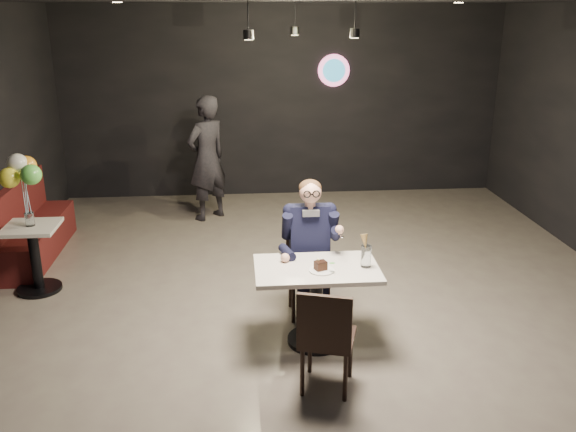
{
  "coord_description": "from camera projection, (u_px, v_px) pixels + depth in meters",
  "views": [
    {
      "loc": [
        -0.76,
        -5.24,
        2.92
      ],
      "look_at": [
        -0.28,
        0.28,
        1.03
      ],
      "focal_mm": 38.0,
      "sensor_mm": 36.0,
      "label": 1
    }
  ],
  "objects": [
    {
      "name": "cake_slice",
      "position": [
        321.0,
        266.0,
        5.3
      ],
      "size": [
        0.12,
        0.11,
        0.07
      ],
      "primitive_type": "cube",
      "rotation": [
        0.0,
        0.0,
        0.35
      ],
      "color": "black",
      "rests_on": "dessert_plate"
    },
    {
      "name": "dessert_plate",
      "position": [
        322.0,
        270.0,
        5.31
      ],
      "size": [
        0.22,
        0.22,
        0.01
      ],
      "primitive_type": "cylinder",
      "color": "white",
      "rests_on": "main_table"
    },
    {
      "name": "sundae_glass",
      "position": [
        366.0,
        256.0,
        5.37
      ],
      "size": [
        0.09,
        0.09,
        0.2
      ],
      "primitive_type": "cylinder",
      "color": "silver",
      "rests_on": "main_table"
    },
    {
      "name": "chair_near",
      "position": [
        328.0,
        336.0,
        4.83
      ],
      "size": [
        0.54,
        0.56,
        0.92
      ],
      "primitive_type": "cube",
      "rotation": [
        0.0,
        0.0,
        -0.3
      ],
      "color": "black",
      "rests_on": "floor"
    },
    {
      "name": "chair_far",
      "position": [
        309.0,
        272.0,
        6.01
      ],
      "size": [
        0.42,
        0.46,
        0.92
      ],
      "primitive_type": "cube",
      "color": "black",
      "rests_on": "floor"
    },
    {
      "name": "balloon_bunch",
      "position": [
        24.0,
        183.0,
        6.27
      ],
      "size": [
        0.39,
        0.39,
        0.64
      ],
      "primitive_type": "cube",
      "color": "#FFF335",
      "rests_on": "balloon_vase"
    },
    {
      "name": "pendant_lights",
      "position": [
        300.0,
        12.0,
        6.9
      ],
      "size": [
        1.4,
        1.2,
        0.36
      ],
      "primitive_type": "cube",
      "color": "black",
      "rests_on": "floor"
    },
    {
      "name": "floor",
      "position": [
        319.0,
        324.0,
        5.95
      ],
      "size": [
        9.0,
        9.0,
        0.0
      ],
      "primitive_type": "plane",
      "color": "slate",
      "rests_on": "ground"
    },
    {
      "name": "seated_man",
      "position": [
        309.0,
        247.0,
        5.92
      ],
      "size": [
        0.6,
        0.8,
        1.44
      ],
      "primitive_type": "cube",
      "color": "black",
      "rests_on": "floor"
    },
    {
      "name": "side_table",
      "position": [
        36.0,
        261.0,
        6.56
      ],
      "size": [
        0.55,
        0.55,
        0.68
      ],
      "primitive_type": "cube",
      "color": "silver",
      "rests_on": "floor"
    },
    {
      "name": "passerby",
      "position": [
        207.0,
        158.0,
        8.69
      ],
      "size": [
        0.77,
        0.75,
        1.79
      ],
      "primitive_type": "imported",
      "rotation": [
        0.0,
        0.0,
        3.86
      ],
      "color": "black",
      "rests_on": "floor"
    },
    {
      "name": "balloon_vase",
      "position": [
        30.0,
        219.0,
        6.4
      ],
      "size": [
        0.1,
        0.1,
        0.14
      ],
      "primitive_type": "cylinder",
      "color": "silver",
      "rests_on": "side_table"
    },
    {
      "name": "mint_leaf",
      "position": [
        332.0,
        263.0,
        5.25
      ],
      "size": [
        0.05,
        0.04,
        0.01
      ],
      "primitive_type": "ellipsoid",
      "color": "green",
      "rests_on": "cake_slice"
    },
    {
      "name": "booth_bench",
      "position": [
        34.0,
        220.0,
        7.43
      ],
      "size": [
        0.47,
        1.88,
        0.94
      ],
      "primitive_type": "cube",
      "color": "#410E11",
      "rests_on": "floor"
    },
    {
      "name": "main_table",
      "position": [
        316.0,
        305.0,
        5.52
      ],
      "size": [
        1.1,
        0.7,
        0.75
      ],
      "primitive_type": "cube",
      "color": "silver",
      "rests_on": "floor"
    },
    {
      "name": "wafer_cone",
      "position": [
        365.0,
        242.0,
        5.3
      ],
      "size": [
        0.08,
        0.08,
        0.13
      ],
      "primitive_type": "cone",
      "rotation": [
        0.0,
        0.0,
        0.26
      ],
      "color": "tan",
      "rests_on": "sundae_glass"
    },
    {
      "name": "wall_sign",
      "position": [
        334.0,
        70.0,
        9.58
      ],
      "size": [
        0.5,
        0.06,
        0.5
      ],
      "primitive_type": null,
      "color": "pink",
      "rests_on": "floor"
    }
  ]
}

